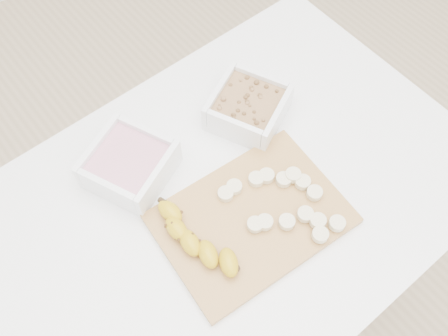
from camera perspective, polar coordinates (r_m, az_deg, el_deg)
ground at (r=1.71m, az=0.65°, el=-14.29°), size 3.50×3.50×0.00m
table at (r=1.09m, az=1.00°, el=-5.12°), size 1.00×0.70×0.75m
bowl_yogurt at (r=1.01m, az=-10.78°, el=0.43°), size 0.20×0.20×0.07m
bowl_granola at (r=1.08m, az=2.77°, el=6.97°), size 0.20×0.20×0.07m
cutting_board at (r=0.97m, az=3.15°, el=-5.79°), size 0.37×0.28×0.01m
banana at (r=0.93m, az=-3.00°, el=-8.27°), size 0.06×0.20×0.03m
banana_slices at (r=0.98m, az=6.86°, el=-3.81°), size 0.17×0.22×0.02m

